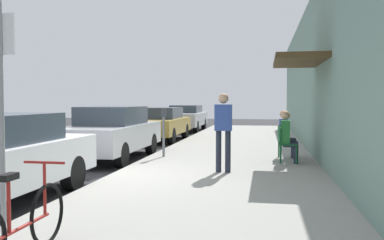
% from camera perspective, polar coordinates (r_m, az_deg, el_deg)
% --- Properties ---
extents(ground_plane, '(60.00, 60.00, 0.00)m').
position_cam_1_polar(ground_plane, '(8.87, -11.44, -8.18)').
color(ground_plane, '#2D2D30').
extents(sidewalk_slab, '(4.50, 32.00, 0.12)m').
position_cam_1_polar(sidewalk_slab, '(10.28, 4.61, -6.31)').
color(sidewalk_slab, '#9E9B93').
rests_on(sidewalk_slab, ground_plane).
extents(building_facade, '(1.40, 32.00, 4.73)m').
position_cam_1_polar(building_facade, '(10.24, 18.21, 6.48)').
color(building_facade, gray).
rests_on(building_facade, ground_plane).
extents(parked_car_1, '(1.80, 4.40, 1.49)m').
position_cam_1_polar(parked_car_1, '(12.02, -11.01, -1.67)').
color(parked_car_1, '#B7B7BC').
rests_on(parked_car_1, ground_plane).
extents(parked_car_2, '(1.80, 4.40, 1.38)m').
position_cam_1_polar(parked_car_2, '(17.37, -4.37, -0.46)').
color(parked_car_2, '#A58433').
rests_on(parked_car_2, ground_plane).
extents(parked_car_3, '(1.80, 4.40, 1.41)m').
position_cam_1_polar(parked_car_3, '(22.95, -0.84, 0.36)').
color(parked_car_3, '#B7B7BC').
rests_on(parked_car_3, ground_plane).
extents(parking_meter, '(0.12, 0.10, 1.32)m').
position_cam_1_polar(parking_meter, '(11.46, -3.91, -1.22)').
color(parking_meter, slate).
rests_on(parking_meter, sidewalk_slab).
extents(street_sign, '(0.32, 0.06, 2.60)m').
position_cam_1_polar(street_sign, '(4.92, -24.64, 2.20)').
color(street_sign, gray).
rests_on(street_sign, sidewalk_slab).
extents(bicycle_0, '(0.46, 1.71, 0.90)m').
position_cam_1_polar(bicycle_0, '(4.37, -22.58, -13.20)').
color(bicycle_0, black).
rests_on(bicycle_0, sidewalk_slab).
extents(cafe_chair_0, '(0.47, 0.47, 0.87)m').
position_cam_1_polar(cafe_chair_0, '(10.56, 12.64, -3.04)').
color(cafe_chair_0, '#14592D').
rests_on(cafe_chair_0, sidewalk_slab).
extents(seated_patron_0, '(0.44, 0.38, 1.29)m').
position_cam_1_polar(seated_patron_0, '(10.54, 12.98, -2.00)').
color(seated_patron_0, '#232838').
rests_on(seated_patron_0, sidewalk_slab).
extents(cafe_chair_1, '(0.47, 0.47, 0.87)m').
position_cam_1_polar(cafe_chair_1, '(11.44, 12.43, -2.60)').
color(cafe_chair_1, '#14592D').
rests_on(cafe_chair_1, sidewalk_slab).
extents(seated_patron_1, '(0.44, 0.38, 1.29)m').
position_cam_1_polar(seated_patron_1, '(11.43, 12.74, -1.64)').
color(seated_patron_1, '#232838').
rests_on(seated_patron_1, sidewalk_slab).
extents(pedestrian_standing, '(0.36, 0.22, 1.70)m').
position_cam_1_polar(pedestrian_standing, '(8.93, 4.31, -0.81)').
color(pedestrian_standing, '#232838').
rests_on(pedestrian_standing, sidewalk_slab).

